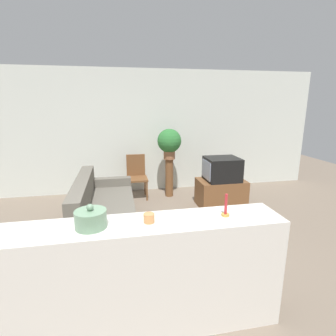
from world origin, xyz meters
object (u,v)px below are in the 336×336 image
object	(u,v)px
potted_plant	(169,142)
decorative_bowl	(91,219)
wooden_chair	(136,174)
television	(222,169)
couch	(104,213)

from	to	relation	value
potted_plant	decorative_bowl	distance (m)	3.59
wooden_chair	potted_plant	xyz separation A→B (m)	(0.70, -0.07, 0.69)
television	wooden_chair	bearing A→B (deg)	152.43
wooden_chair	potted_plant	distance (m)	0.98
wooden_chair	decorative_bowl	xyz separation A→B (m)	(-0.60, -3.42, 0.59)
decorative_bowl	television	bearing A→B (deg)	50.06
television	decorative_bowl	size ratio (longest dim) A/B	2.56
couch	wooden_chair	world-z (taller)	wooden_chair
television	wooden_chair	xyz separation A→B (m)	(-1.58, 0.82, -0.25)
couch	decorative_bowl	world-z (taller)	decorative_bowl
potted_plant	couch	bearing A→B (deg)	-133.06
potted_plant	television	bearing A→B (deg)	-40.51
television	potted_plant	size ratio (longest dim) A/B	1.00
couch	wooden_chair	bearing A→B (deg)	67.17
wooden_chair	potted_plant	size ratio (longest dim) A/B	1.43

